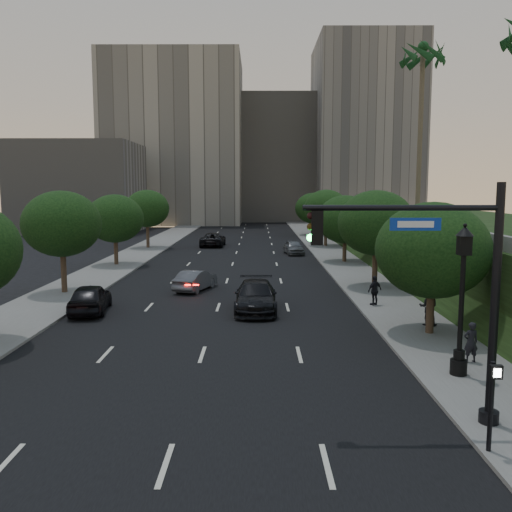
{
  "coord_description": "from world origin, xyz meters",
  "views": [
    {
      "loc": [
        2.29,
        -16.64,
        6.82
      ],
      "look_at": [
        2.2,
        9.21,
        3.6
      ],
      "focal_mm": 38.0,
      "sensor_mm": 36.0,
      "label": 1
    }
  ],
  "objects_px": {
    "sedan_near_left": "(90,298)",
    "pedestrian_c": "(375,290)",
    "sedan_far_left": "(213,240)",
    "sedan_far_right": "(294,247)",
    "traffic_signal_mast": "(456,302)",
    "pedestrian_a": "(471,342)",
    "sedan_mid_left": "(196,280)",
    "pedestrian_b": "(428,307)",
    "sedan_near_right": "(256,296)",
    "street_lamp": "(461,307)"
  },
  "relations": [
    {
      "from": "sedan_far_right",
      "to": "pedestrian_a",
      "type": "xyz_separation_m",
      "value": [
        4.47,
        -35.89,
        0.2
      ]
    },
    {
      "from": "pedestrian_a",
      "to": "sedan_mid_left",
      "type": "bearing_deg",
      "value": -59.33
    },
    {
      "from": "sedan_far_right",
      "to": "street_lamp",
      "type": "bearing_deg",
      "value": -90.99
    },
    {
      "from": "traffic_signal_mast",
      "to": "street_lamp",
      "type": "relative_size",
      "value": 1.25
    },
    {
      "from": "sedan_far_right",
      "to": "sedan_near_right",
      "type": "bearing_deg",
      "value": -104.68
    },
    {
      "from": "sedan_near_left",
      "to": "pedestrian_a",
      "type": "xyz_separation_m",
      "value": [
        17.51,
        -9.07,
        0.14
      ]
    },
    {
      "from": "sedan_near_left",
      "to": "pedestrian_b",
      "type": "distance_m",
      "value": 17.98
    },
    {
      "from": "traffic_signal_mast",
      "to": "sedan_near_left",
      "type": "distance_m",
      "value": 20.97
    },
    {
      "from": "sedan_near_left",
      "to": "sedan_mid_left",
      "type": "height_order",
      "value": "sedan_near_left"
    },
    {
      "from": "sedan_near_left",
      "to": "sedan_far_left",
      "type": "relative_size",
      "value": 0.81
    },
    {
      "from": "sedan_far_left",
      "to": "sedan_near_left",
      "type": "bearing_deg",
      "value": 84.84
    },
    {
      "from": "street_lamp",
      "to": "pedestrian_c",
      "type": "xyz_separation_m",
      "value": [
        -0.52,
        11.75,
        -1.63
      ]
    },
    {
      "from": "street_lamp",
      "to": "sedan_far_left",
      "type": "relative_size",
      "value": 0.96
    },
    {
      "from": "pedestrian_c",
      "to": "sedan_mid_left",
      "type": "bearing_deg",
      "value": -58.28
    },
    {
      "from": "sedan_near_left",
      "to": "pedestrian_c",
      "type": "relative_size",
      "value": 2.77
    },
    {
      "from": "sedan_mid_left",
      "to": "sedan_far_right",
      "type": "distance_m",
      "value": 21.75
    },
    {
      "from": "pedestrian_a",
      "to": "traffic_signal_mast",
      "type": "bearing_deg",
      "value": 56.04
    },
    {
      "from": "sedan_near_left",
      "to": "sedan_far_left",
      "type": "distance_m",
      "value": 35.02
    },
    {
      "from": "traffic_signal_mast",
      "to": "pedestrian_b",
      "type": "xyz_separation_m",
      "value": [
        2.83,
        11.17,
        -2.61
      ]
    },
    {
      "from": "sedan_far_left",
      "to": "sedan_far_right",
      "type": "height_order",
      "value": "sedan_far_left"
    },
    {
      "from": "sedan_near_left",
      "to": "pedestrian_b",
      "type": "relative_size",
      "value": 2.59
    },
    {
      "from": "traffic_signal_mast",
      "to": "sedan_far_left",
      "type": "bearing_deg",
      "value": 102.44
    },
    {
      "from": "sedan_far_right",
      "to": "pedestrian_b",
      "type": "distance_m",
      "value": 30.54
    },
    {
      "from": "traffic_signal_mast",
      "to": "pedestrian_a",
      "type": "height_order",
      "value": "traffic_signal_mast"
    },
    {
      "from": "pedestrian_a",
      "to": "pedestrian_b",
      "type": "distance_m",
      "value": 5.7
    },
    {
      "from": "sedan_far_left",
      "to": "pedestrian_b",
      "type": "relative_size",
      "value": 3.18
    },
    {
      "from": "sedan_far_left",
      "to": "pedestrian_c",
      "type": "height_order",
      "value": "pedestrian_c"
    },
    {
      "from": "sedan_mid_left",
      "to": "pedestrian_b",
      "type": "bearing_deg",
      "value": 159.74
    },
    {
      "from": "sedan_mid_left",
      "to": "pedestrian_a",
      "type": "xyz_separation_m",
      "value": [
        12.42,
        -15.64,
        0.24
      ]
    },
    {
      "from": "pedestrian_b",
      "to": "sedan_far_left",
      "type": "bearing_deg",
      "value": -51.28
    },
    {
      "from": "traffic_signal_mast",
      "to": "pedestrian_a",
      "type": "relative_size",
      "value": 4.41
    },
    {
      "from": "pedestrian_a",
      "to": "pedestrian_b",
      "type": "xyz_separation_m",
      "value": [
        0.14,
        5.7,
        0.12
      ]
    },
    {
      "from": "pedestrian_b",
      "to": "sedan_far_right",
      "type": "bearing_deg",
      "value": -62.35
    },
    {
      "from": "traffic_signal_mast",
      "to": "sedan_near_right",
      "type": "height_order",
      "value": "traffic_signal_mast"
    },
    {
      "from": "sedan_mid_left",
      "to": "sedan_far_right",
      "type": "relative_size",
      "value": 0.97
    },
    {
      "from": "street_lamp",
      "to": "pedestrian_c",
      "type": "relative_size",
      "value": 3.29
    },
    {
      "from": "sedan_near_left",
      "to": "pedestrian_c",
      "type": "xyz_separation_m",
      "value": [
        16.02,
        1.27,
        0.2
      ]
    },
    {
      "from": "traffic_signal_mast",
      "to": "pedestrian_b",
      "type": "relative_size",
      "value": 3.83
    },
    {
      "from": "sedan_near_right",
      "to": "pedestrian_c",
      "type": "xyz_separation_m",
      "value": [
        6.85,
        0.86,
        0.18
      ]
    },
    {
      "from": "pedestrian_a",
      "to": "sedan_far_right",
      "type": "bearing_deg",
      "value": -90.67
    },
    {
      "from": "sedan_near_right",
      "to": "pedestrian_c",
      "type": "height_order",
      "value": "pedestrian_c"
    },
    {
      "from": "sedan_near_left",
      "to": "pedestrian_a",
      "type": "distance_m",
      "value": 19.73
    },
    {
      "from": "sedan_near_left",
      "to": "sedan_mid_left",
      "type": "bearing_deg",
      "value": -135.18
    },
    {
      "from": "sedan_far_left",
      "to": "sedan_far_right",
      "type": "distance_m",
      "value": 12.11
    },
    {
      "from": "pedestrian_c",
      "to": "sedan_far_right",
      "type": "bearing_deg",
      "value": -115.78
    },
    {
      "from": "sedan_mid_left",
      "to": "pedestrian_c",
      "type": "xyz_separation_m",
      "value": [
        10.93,
        -5.29,
        0.31
      ]
    },
    {
      "from": "traffic_signal_mast",
      "to": "sedan_far_left",
      "type": "distance_m",
      "value": 50.61
    },
    {
      "from": "traffic_signal_mast",
      "to": "sedan_far_left",
      "type": "relative_size",
      "value": 1.2
    },
    {
      "from": "traffic_signal_mast",
      "to": "sedan_far_left",
      "type": "xyz_separation_m",
      "value": [
        -10.88,
        49.34,
        -2.86
      ]
    },
    {
      "from": "pedestrian_a",
      "to": "sedan_far_left",
      "type": "bearing_deg",
      "value": -80.58
    }
  ]
}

